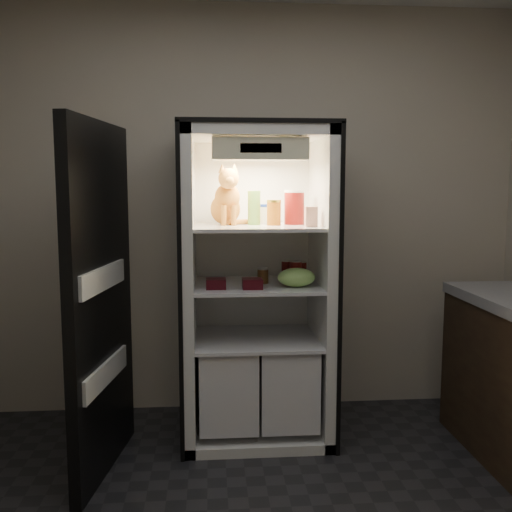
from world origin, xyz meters
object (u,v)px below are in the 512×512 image
Objects in this scene: mayo_tub at (265,214)px; grape_bag at (296,277)px; parmesan_shaker at (254,208)px; condiment_jar at (263,275)px; berry_box_right at (252,284)px; refrigerator at (255,306)px; tabby_cat at (227,202)px; soda_can_a at (287,270)px; pepper_jar at (294,207)px; soda_can_b at (301,272)px; soda_can_c at (296,272)px; berry_box_left at (216,284)px; salsa_jar at (274,212)px; cream_carton at (311,217)px.

grape_bag is (0.16, -0.28, -0.35)m from mayo_tub.
condiment_jar is at bearing -31.50° from parmesan_shaker.
parmesan_shaker is 1.78× the size of berry_box_right.
refrigerator reaches higher than tabby_cat.
soda_can_a reaches higher than berry_box_right.
refrigerator is 9.08× the size of pepper_jar.
soda_can_b reaches higher than berry_box_right.
berry_box_left is at bearing -165.48° from soda_can_c.
pepper_jar reaches higher than berry_box_left.
salsa_jar is 1.21× the size of soda_can_a.
salsa_jar is 1.09× the size of soda_can_c.
condiment_jar is (-0.19, 0.04, -0.02)m from soda_can_c.
refrigerator reaches higher than cream_carton.
refrigerator is at bearing 58.63° from parmesan_shaker.
berry_box_right is at bearing -141.00° from pepper_jar.
tabby_cat is 1.66× the size of grape_bag.
mayo_tub reaches higher than soda_can_a.
parmesan_shaker is at bearing 82.80° from berry_box_right.
soda_can_c is (0.04, -0.13, 0.01)m from soda_can_a.
pepper_jar reaches higher than soda_can_a.
salsa_jar is 0.45m from berry_box_right.
salsa_jar is 0.15m from pepper_jar.
soda_can_a is 0.13m from soda_can_c.
pepper_jar is (0.41, -0.03, -0.03)m from tabby_cat.
soda_can_b is at bearing 99.72° from cream_carton.
soda_can_c is at bearing -90.45° from pepper_jar.
grape_bag is at bearing -39.94° from refrigerator.
soda_can_b is at bearing 0.82° from condiment_jar.
condiment_jar is (0.04, -0.05, 0.20)m from refrigerator.
berry_box_left is at bearing 175.37° from berry_box_right.
mayo_tub reaches higher than berry_box_right.
pepper_jar is 0.94× the size of grape_bag.
parmesan_shaker is 0.48m from soda_can_b.
parmesan_shaker is at bearing 148.50° from condiment_jar.
berry_box_left is (-0.28, -0.16, -0.02)m from condiment_jar.
pepper_jar reaches higher than berry_box_right.
tabby_cat is 0.26m from mayo_tub.
soda_can_a is (0.09, 0.11, -0.36)m from salsa_jar.
berry_box_right is (-0.34, -0.02, -0.38)m from cream_carton.
soda_can_a is 1.09× the size of berry_box_right.
soda_can_c is at bearing 27.46° from berry_box_right.
mayo_tub is at bearing 44.29° from berry_box_left.
berry_box_right is at bearing -177.37° from cream_carton.
berry_box_left is 0.21m from berry_box_right.
grape_bag is (0.39, -0.21, -0.43)m from tabby_cat.
salsa_jar is (0.04, -0.16, 0.02)m from mayo_tub.
soda_can_c reaches higher than berry_box_left.
refrigerator is 0.36m from berry_box_left.
mayo_tub is at bearing 146.70° from soda_can_b.
grape_bag reaches higher than berry_box_left.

